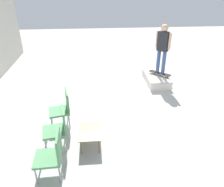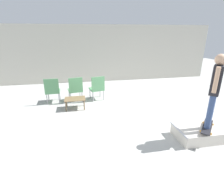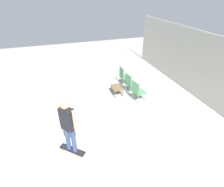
{
  "view_description": "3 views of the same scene",
  "coord_description": "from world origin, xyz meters",
  "px_view_note": "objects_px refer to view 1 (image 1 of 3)",
  "views": [
    {
      "loc": [
        -5.72,
        1.0,
        3.54
      ],
      "look_at": [
        -0.34,
        0.54,
        0.67
      ],
      "focal_mm": 35.0,
      "sensor_mm": 36.0,
      "label": 1
    },
    {
      "loc": [
        -1.37,
        -4.77,
        2.6
      ],
      "look_at": [
        -0.36,
        0.75,
        0.64
      ],
      "focal_mm": 28.0,
      "sensor_mm": 36.0,
      "label": 2
    },
    {
      "loc": [
        5.49,
        -1.43,
        4.58
      ],
      "look_at": [
        -0.4,
        0.51,
        0.83
      ],
      "focal_mm": 28.0,
      "sensor_mm": 36.0,
      "label": 3
    }
  ],
  "objects_px": {
    "patio_chair_left": "(53,153)",
    "patio_chair_center": "(58,127)",
    "coffee_table": "(90,133)",
    "patio_chair_right": "(63,107)",
    "skate_ramp_box": "(156,79)",
    "skateboard_on_ramp": "(160,73)",
    "person_skater": "(163,45)"
  },
  "relations": [
    {
      "from": "skateboard_on_ramp",
      "to": "patio_chair_center",
      "type": "height_order",
      "value": "patio_chair_center"
    },
    {
      "from": "skateboard_on_ramp",
      "to": "patio_chair_left",
      "type": "bearing_deg",
      "value": 94.61
    },
    {
      "from": "coffee_table",
      "to": "skateboard_on_ramp",
      "type": "bearing_deg",
      "value": -38.39
    },
    {
      "from": "skate_ramp_box",
      "to": "person_skater",
      "type": "height_order",
      "value": "person_skater"
    },
    {
      "from": "skate_ramp_box",
      "to": "person_skater",
      "type": "relative_size",
      "value": 0.83
    },
    {
      "from": "person_skater",
      "to": "patio_chair_right",
      "type": "relative_size",
      "value": 1.78
    },
    {
      "from": "patio_chair_left",
      "to": "skate_ramp_box",
      "type": "bearing_deg",
      "value": 140.31
    },
    {
      "from": "coffee_table",
      "to": "patio_chair_right",
      "type": "xyz_separation_m",
      "value": [
        0.87,
        0.7,
        0.21
      ]
    },
    {
      "from": "person_skater",
      "to": "patio_chair_left",
      "type": "distance_m",
      "value": 5.36
    },
    {
      "from": "person_skater",
      "to": "skateboard_on_ramp",
      "type": "bearing_deg",
      "value": -45.51
    },
    {
      "from": "skateboard_on_ramp",
      "to": "patio_chair_left",
      "type": "distance_m",
      "value": 5.28
    },
    {
      "from": "patio_chair_right",
      "to": "patio_chair_left",
      "type": "bearing_deg",
      "value": -11.78
    },
    {
      "from": "skateboard_on_ramp",
      "to": "coffee_table",
      "type": "bearing_deg",
      "value": 94.89
    },
    {
      "from": "skate_ramp_box",
      "to": "patio_chair_right",
      "type": "distance_m",
      "value": 4.03
    },
    {
      "from": "patio_chair_right",
      "to": "skateboard_on_ramp",
      "type": "bearing_deg",
      "value": 114.28
    },
    {
      "from": "patio_chair_left",
      "to": "coffee_table",
      "type": "bearing_deg",
      "value": 138.19
    },
    {
      "from": "skate_ramp_box",
      "to": "patio_chair_left",
      "type": "xyz_separation_m",
      "value": [
        -4.14,
        3.19,
        0.39
      ]
    },
    {
      "from": "skateboard_on_ramp",
      "to": "patio_chair_right",
      "type": "xyz_separation_m",
      "value": [
        -2.41,
        3.3,
        0.16
      ]
    },
    {
      "from": "patio_chair_left",
      "to": "patio_chair_center",
      "type": "bearing_deg",
      "value": 178.02
    },
    {
      "from": "skate_ramp_box",
      "to": "patio_chair_center",
      "type": "bearing_deg",
      "value": 135.77
    },
    {
      "from": "person_skater",
      "to": "coffee_table",
      "type": "relative_size",
      "value": 2.44
    },
    {
      "from": "patio_chair_left",
      "to": "patio_chair_center",
      "type": "xyz_separation_m",
      "value": [
        0.86,
        0.0,
        0.0
      ]
    },
    {
      "from": "patio_chair_left",
      "to": "patio_chair_right",
      "type": "xyz_separation_m",
      "value": [
        1.71,
        0.0,
        0.0
      ]
    },
    {
      "from": "skate_ramp_box",
      "to": "person_skater",
      "type": "distance_m",
      "value": 1.3
    },
    {
      "from": "skate_ramp_box",
      "to": "coffee_table",
      "type": "xyz_separation_m",
      "value": [
        -3.3,
        2.49,
        0.18
      ]
    },
    {
      "from": "skate_ramp_box",
      "to": "skateboard_on_ramp",
      "type": "distance_m",
      "value": 0.26
    },
    {
      "from": "skate_ramp_box",
      "to": "patio_chair_right",
      "type": "xyz_separation_m",
      "value": [
        -2.43,
        3.19,
        0.39
      ]
    },
    {
      "from": "skateboard_on_ramp",
      "to": "skate_ramp_box",
      "type": "bearing_deg",
      "value": 34.07
    },
    {
      "from": "coffee_table",
      "to": "patio_chair_left",
      "type": "bearing_deg",
      "value": 140.29
    },
    {
      "from": "patio_chair_left",
      "to": "patio_chair_center",
      "type": "distance_m",
      "value": 0.86
    },
    {
      "from": "patio_chair_left",
      "to": "patio_chair_right",
      "type": "bearing_deg",
      "value": 177.97
    },
    {
      "from": "patio_chair_left",
      "to": "patio_chair_right",
      "type": "distance_m",
      "value": 1.71
    }
  ]
}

